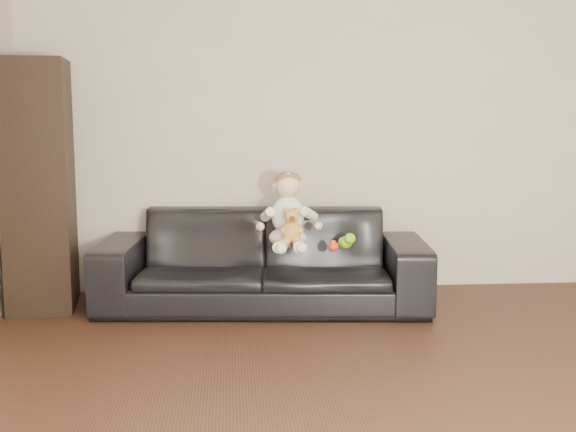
{
  "coord_description": "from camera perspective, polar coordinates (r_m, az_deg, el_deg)",
  "views": [
    {
      "loc": [
        -0.94,
        -2.74,
        1.38
      ],
      "look_at": [
        -0.55,
        2.14,
        0.66
      ],
      "focal_mm": 45.0,
      "sensor_mm": 36.0,
      "label": 1
    }
  ],
  "objects": [
    {
      "name": "toy_rattle",
      "position": [
        4.83,
        3.59,
        -2.44
      ],
      "size": [
        0.07,
        0.07,
        0.07
      ],
      "primitive_type": "sphere",
      "rotation": [
        0.0,
        0.0,
        -0.03
      ],
      "color": "red",
      "rests_on": "sofa"
    },
    {
      "name": "cabinet",
      "position": [
        5.28,
        -19.08,
        2.3
      ],
      "size": [
        0.49,
        0.64,
        1.73
      ],
      "primitive_type": "cube",
      "rotation": [
        0.0,
        0.0,
        0.11
      ],
      "color": "black",
      "rests_on": "floor"
    },
    {
      "name": "shelf_item",
      "position": [
        5.25,
        -19.07,
        6.51
      ],
      "size": [
        0.21,
        0.27,
        0.28
      ],
      "primitive_type": "cube",
      "rotation": [
        0.0,
        0.0,
        0.11
      ],
      "color": "silver",
      "rests_on": "cabinet"
    },
    {
      "name": "teddy_bear",
      "position": [
        4.78,
        0.29,
        -0.79
      ],
      "size": [
        0.14,
        0.14,
        0.24
      ],
      "rotation": [
        0.0,
        0.0,
        -0.08
      ],
      "color": "gold",
      "rests_on": "sofa"
    },
    {
      "name": "wall_back",
      "position": [
        5.57,
        5.19,
        7.52
      ],
      "size": [
        5.0,
        0.0,
        5.0
      ],
      "primitive_type": "plane",
      "rotation": [
        1.57,
        0.0,
        0.0
      ],
      "color": "#BEB49F",
      "rests_on": "ground"
    },
    {
      "name": "toy_green",
      "position": [
        4.95,
        4.54,
        -2.1
      ],
      "size": [
        0.13,
        0.15,
        0.09
      ],
      "primitive_type": "ellipsoid",
      "rotation": [
        0.0,
        0.0,
        -0.27
      ],
      "color": "#70D218",
      "rests_on": "sofa"
    },
    {
      "name": "sofa",
      "position": [
        5.1,
        -1.98,
        -3.46
      ],
      "size": [
        2.35,
        1.08,
        0.67
      ],
      "primitive_type": "imported",
      "rotation": [
        0.0,
        0.0,
        -0.09
      ],
      "color": "black",
      "rests_on": "floor"
    },
    {
      "name": "toy_blue_disc",
      "position": [
        5.03,
        4.17,
        -2.36
      ],
      "size": [
        0.09,
        0.09,
        0.01
      ],
      "primitive_type": "cylinder",
      "rotation": [
        0.0,
        0.0,
        -0.1
      ],
      "color": "blue",
      "rests_on": "sofa"
    },
    {
      "name": "baby",
      "position": [
        4.93,
        0.01,
        0.11
      ],
      "size": [
        0.38,
        0.46,
        0.53
      ],
      "rotation": [
        0.0,
        0.0,
        -0.15
      ],
      "color": "silver",
      "rests_on": "sofa"
    }
  ]
}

